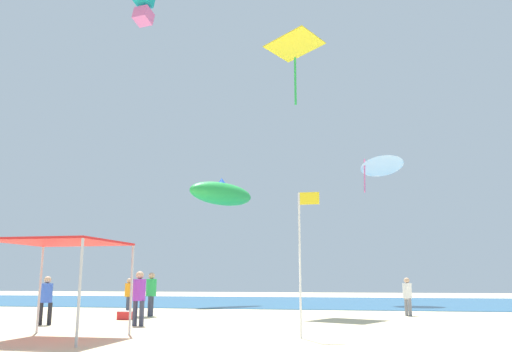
# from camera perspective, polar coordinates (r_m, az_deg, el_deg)

# --- Properties ---
(ground) EXTENTS (110.00, 110.00, 0.10)m
(ground) POSITION_cam_1_polar(r_m,az_deg,el_deg) (14.91, -1.87, -17.41)
(ground) COLOR beige
(ocean_strip) EXTENTS (110.00, 20.84, 0.03)m
(ocean_strip) POSITION_cam_1_polar(r_m,az_deg,el_deg) (39.13, 6.78, -13.44)
(ocean_strip) COLOR #28608C
(ocean_strip) RESTS_ON ground
(canopy_tent) EXTENTS (3.05, 2.95, 2.62)m
(canopy_tent) POSITION_cam_1_polar(r_m,az_deg,el_deg) (15.53, -20.48, -7.13)
(canopy_tent) COLOR #B2B2B7
(canopy_tent) RESTS_ON ground
(person_near_tent) EXTENTS (0.45, 0.50, 1.89)m
(person_near_tent) POSITION_cam_1_polar(r_m,az_deg,el_deg) (24.09, -11.33, -12.10)
(person_near_tent) COLOR #33384C
(person_near_tent) RESTS_ON ground
(person_leftmost) EXTENTS (0.47, 0.44, 1.86)m
(person_leftmost) POSITION_cam_1_polar(r_m,az_deg,el_deg) (19.11, -12.60, -12.37)
(person_leftmost) COLOR #33384C
(person_leftmost) RESTS_ON ground
(person_central) EXTENTS (0.40, 0.41, 1.66)m
(person_central) POSITION_cam_1_polar(r_m,az_deg,el_deg) (24.73, 16.14, -12.16)
(person_central) COLOR slate
(person_central) RESTS_ON ground
(person_rightmost) EXTENTS (0.41, 0.40, 1.69)m
(person_rightmost) POSITION_cam_1_polar(r_m,az_deg,el_deg) (20.47, -21.83, -12.04)
(person_rightmost) COLOR black
(person_rightmost) RESTS_ON ground
(person_far_shore) EXTENTS (0.39, 0.39, 1.65)m
(person_far_shore) POSITION_cam_1_polar(r_m,az_deg,el_deg) (27.27, -13.67, -12.18)
(person_far_shore) COLOR #33384C
(person_far_shore) RESTS_ON ground
(banner_flag) EXTENTS (0.61, 0.06, 4.00)m
(banner_flag) POSITION_cam_1_polar(r_m,az_deg,el_deg) (14.83, 5.02, -7.98)
(banner_flag) COLOR silver
(banner_flag) RESTS_ON ground
(cooler_box) EXTENTS (0.57, 0.37, 0.35)m
(cooler_box) POSITION_cam_1_polar(r_m,az_deg,el_deg) (22.23, -14.04, -14.48)
(cooler_box) COLOR red
(cooler_box) RESTS_ON ground
(kite_box_teal) EXTENTS (1.10, 1.25, 2.17)m
(kite_box_teal) POSITION_cam_1_polar(r_m,az_deg,el_deg) (34.08, -12.11, 17.47)
(kite_box_teal) COLOR teal
(kite_delta_white) EXTENTS (3.68, 3.69, 2.72)m
(kite_delta_white) POSITION_cam_1_polar(r_m,az_deg,el_deg) (36.23, 13.47, 1.39)
(kite_delta_white) COLOR white
(kite_diamond_yellow) EXTENTS (3.23, 3.24, 3.58)m
(kite_diamond_yellow) POSITION_cam_1_polar(r_m,az_deg,el_deg) (28.54, 4.24, 13.71)
(kite_diamond_yellow) COLOR yellow
(kite_inflatable_green) EXTENTS (4.06, 5.01, 1.80)m
(kite_inflatable_green) POSITION_cam_1_polar(r_m,az_deg,el_deg) (33.82, -3.77, -1.92)
(kite_inflatable_green) COLOR green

